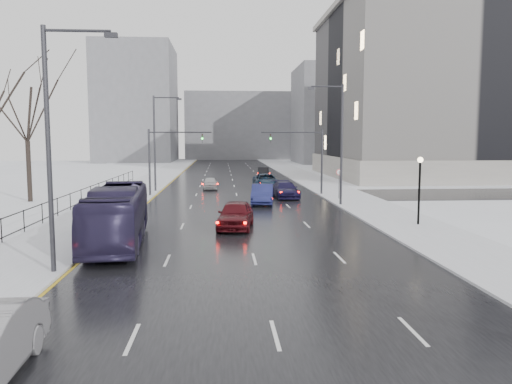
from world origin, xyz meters
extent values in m
cube|color=black|center=(0.00, 60.00, 0.02)|extent=(16.00, 150.00, 0.04)
cube|color=black|center=(0.00, 48.00, 0.02)|extent=(130.00, 10.00, 0.04)
cube|color=silver|center=(-10.50, 60.00, 0.08)|extent=(5.00, 150.00, 0.16)
cube|color=silver|center=(10.50, 60.00, 0.08)|extent=(5.00, 150.00, 0.16)
cube|color=white|center=(-20.00, 60.00, 0.06)|extent=(14.00, 150.00, 0.12)
cube|color=black|center=(-13.00, 30.00, 1.41)|extent=(0.04, 70.00, 0.05)
cube|color=black|center=(-13.00, 30.00, 0.41)|extent=(0.04, 70.00, 0.05)
cylinder|color=black|center=(-13.00, 30.00, 0.81)|extent=(0.06, 0.06, 1.30)
cylinder|color=#2D2D33|center=(8.40, 40.00, 5.00)|extent=(0.20, 0.20, 10.00)
cylinder|color=#2D2D33|center=(7.10, 40.00, 9.80)|extent=(2.60, 0.12, 0.12)
cube|color=#2D2D33|center=(5.80, 40.00, 9.65)|extent=(0.50, 0.25, 0.18)
cylinder|color=#2D2D33|center=(-8.40, 20.00, 5.00)|extent=(0.20, 0.20, 10.00)
cylinder|color=#2D2D33|center=(-7.10, 20.00, 9.80)|extent=(2.60, 0.12, 0.12)
cube|color=#2D2D33|center=(-5.80, 20.00, 9.65)|extent=(0.50, 0.25, 0.18)
cylinder|color=#2D2D33|center=(-8.40, 52.00, 5.00)|extent=(0.20, 0.20, 10.00)
cylinder|color=#2D2D33|center=(-7.10, 52.00, 9.80)|extent=(2.60, 0.12, 0.12)
cube|color=#2D2D33|center=(-5.80, 52.00, 9.65)|extent=(0.50, 0.25, 0.18)
cylinder|color=black|center=(11.00, 30.00, 2.16)|extent=(0.14, 0.14, 4.00)
sphere|color=#FFE5B2|center=(11.00, 30.00, 4.26)|extent=(0.36, 0.36, 0.36)
cylinder|color=#2D2D33|center=(8.40, 48.00, 3.25)|extent=(0.20, 0.20, 6.50)
cylinder|color=#2D2D33|center=(5.40, 48.00, 6.20)|extent=(6.00, 0.12, 0.12)
imported|color=#2D2D33|center=(3.30, 48.00, 5.60)|extent=(0.15, 0.18, 0.90)
sphere|color=#19FF33|center=(3.30, 47.85, 5.60)|extent=(0.16, 0.16, 0.16)
cylinder|color=#2D2D33|center=(-8.40, 48.00, 3.25)|extent=(0.20, 0.20, 6.50)
cylinder|color=#2D2D33|center=(-5.40, 48.00, 6.20)|extent=(6.00, 0.12, 0.12)
imported|color=#2D2D33|center=(-3.30, 48.00, 5.60)|extent=(0.15, 0.18, 0.90)
sphere|color=#19FF33|center=(-3.30, 47.85, 5.60)|extent=(0.16, 0.16, 0.16)
cylinder|color=#2D2D33|center=(9.20, 44.00, 1.41)|extent=(0.06, 0.06, 2.50)
cylinder|color=white|center=(9.20, 44.00, 2.56)|extent=(0.60, 0.03, 0.60)
torus|color=#B20C0C|center=(9.20, 44.00, 2.56)|extent=(0.58, 0.06, 0.58)
cube|color=gray|center=(35.00, 72.00, 12.00)|extent=(40.00, 30.00, 24.00)
cube|color=gray|center=(35.00, 72.00, 24.40)|extent=(41.00, 31.00, 0.80)
cube|color=gray|center=(35.00, 72.00, 1.50)|extent=(40.60, 30.60, 3.00)
cube|color=slate|center=(28.00, 115.00, 11.00)|extent=(24.00, 20.00, 22.00)
cube|color=slate|center=(-22.00, 125.00, 14.00)|extent=(18.00, 22.00, 28.00)
cube|color=slate|center=(4.00, 140.00, 9.00)|extent=(30.00, 18.00, 18.00)
imported|color=#282141|center=(-7.00, 25.93, 1.56)|extent=(3.58, 11.12, 3.04)
imported|color=#490C12|center=(-0.63, 30.04, 0.90)|extent=(2.68, 5.25, 1.71)
imported|color=navy|center=(1.98, 41.51, 0.88)|extent=(2.31, 5.26, 1.68)
imported|color=#162B43|center=(3.50, 55.05, 0.85)|extent=(2.76, 5.87, 1.62)
imported|color=#18133A|center=(4.50, 45.88, 0.80)|extent=(2.50, 5.37, 1.52)
imported|color=#AAACAE|center=(-2.72, 54.43, 0.71)|extent=(1.63, 3.97, 1.35)
imported|color=black|center=(4.50, 70.55, 0.77)|extent=(1.81, 4.51, 1.46)
camera|label=1|loc=(-1.49, -0.56, 5.58)|focal=35.00mm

